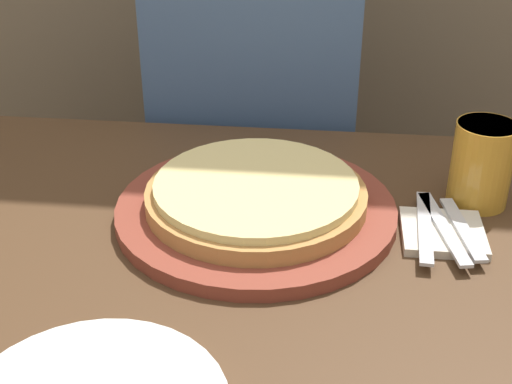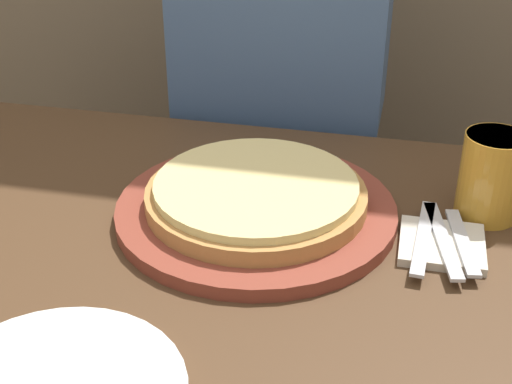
{
  "view_description": "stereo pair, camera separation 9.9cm",
  "coord_description": "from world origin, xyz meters",
  "px_view_note": "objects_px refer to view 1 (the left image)",
  "views": [
    {
      "loc": [
        0.15,
        -0.72,
        1.23
      ],
      "look_at": [
        0.06,
        0.14,
        0.75
      ],
      "focal_mm": 50.0,
      "sensor_mm": 36.0,
      "label": 1
    },
    {
      "loc": [
        0.25,
        -0.7,
        1.23
      ],
      "look_at": [
        0.06,
        0.14,
        0.75
      ],
      "focal_mm": 50.0,
      "sensor_mm": 36.0,
      "label": 2
    }
  ],
  "objects_px": {
    "pizza_on_board": "(256,202)",
    "fork": "(425,226)",
    "diner_person": "(255,128)",
    "beer_glass": "(482,161)",
    "dinner_knife": "(443,228)",
    "spoon": "(462,229)"
  },
  "relations": [
    {
      "from": "spoon",
      "to": "diner_person",
      "type": "xyz_separation_m",
      "value": [
        -0.33,
        0.47,
        -0.08
      ]
    },
    {
      "from": "dinner_knife",
      "to": "fork",
      "type": "bearing_deg",
      "value": 180.0
    },
    {
      "from": "dinner_knife",
      "to": "spoon",
      "type": "relative_size",
      "value": 1.17
    },
    {
      "from": "diner_person",
      "to": "spoon",
      "type": "bearing_deg",
      "value": -54.6
    },
    {
      "from": "pizza_on_board",
      "to": "fork",
      "type": "height_order",
      "value": "pizza_on_board"
    },
    {
      "from": "spoon",
      "to": "diner_person",
      "type": "height_order",
      "value": "diner_person"
    },
    {
      "from": "pizza_on_board",
      "to": "dinner_knife",
      "type": "bearing_deg",
      "value": -5.37
    },
    {
      "from": "fork",
      "to": "spoon",
      "type": "bearing_deg",
      "value": 0.0
    },
    {
      "from": "pizza_on_board",
      "to": "beer_glass",
      "type": "distance_m",
      "value": 0.33
    },
    {
      "from": "diner_person",
      "to": "dinner_knife",
      "type": "bearing_deg",
      "value": -56.68
    },
    {
      "from": "spoon",
      "to": "pizza_on_board",
      "type": "bearing_deg",
      "value": 175.1
    },
    {
      "from": "pizza_on_board",
      "to": "fork",
      "type": "bearing_deg",
      "value": -5.95
    },
    {
      "from": "fork",
      "to": "dinner_knife",
      "type": "xyz_separation_m",
      "value": [
        0.03,
        0.0,
        0.0
      ]
    },
    {
      "from": "fork",
      "to": "spoon",
      "type": "height_order",
      "value": "same"
    },
    {
      "from": "beer_glass",
      "to": "fork",
      "type": "xyz_separation_m",
      "value": [
        -0.08,
        -0.1,
        -0.05
      ]
    },
    {
      "from": "pizza_on_board",
      "to": "spoon",
      "type": "relative_size",
      "value": 2.53
    },
    {
      "from": "beer_glass",
      "to": "spoon",
      "type": "height_order",
      "value": "beer_glass"
    },
    {
      "from": "diner_person",
      "to": "fork",
      "type": "bearing_deg",
      "value": -58.87
    },
    {
      "from": "fork",
      "to": "pizza_on_board",
      "type": "bearing_deg",
      "value": 174.05
    },
    {
      "from": "dinner_knife",
      "to": "diner_person",
      "type": "relative_size",
      "value": 0.14
    },
    {
      "from": "pizza_on_board",
      "to": "diner_person",
      "type": "height_order",
      "value": "diner_person"
    },
    {
      "from": "pizza_on_board",
      "to": "beer_glass",
      "type": "relative_size",
      "value": 3.18
    }
  ]
}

